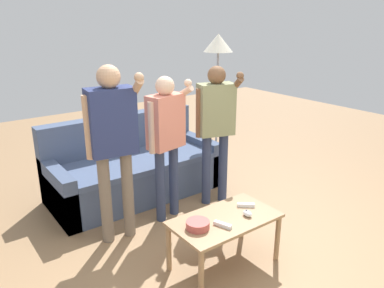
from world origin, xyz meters
TOP-DOWN VIEW (x-y plane):
  - ground_plane at (0.00, 0.00)m, footprint 12.00×12.00m
  - couch at (-0.11, 1.63)m, footprint 1.93×0.89m
  - coffee_table at (-0.16, -0.06)m, footprint 0.89×0.50m
  - snack_bowl at (-0.43, -0.05)m, footprint 0.18×0.18m
  - game_remote_nunchuk at (0.01, -0.15)m, footprint 0.06×0.09m
  - floor_lamp at (1.15, 1.61)m, footprint 0.37×0.37m
  - player_left at (-0.68, 0.84)m, footprint 0.48×0.37m
  - player_center at (-0.09, 0.90)m, footprint 0.46×0.28m
  - player_right at (0.52, 0.88)m, footprint 0.44×0.40m
  - game_remote_wand_near at (-0.26, -0.15)m, footprint 0.08×0.15m
  - game_remote_wand_far at (0.12, -0.02)m, footprint 0.14×0.12m

SIDE VIEW (x-z plane):
  - ground_plane at x=0.00m, z-range 0.00..0.00m
  - couch at x=-0.11m, z-range -0.15..0.75m
  - coffee_table at x=-0.16m, z-range 0.16..0.60m
  - game_remote_wand_near at x=-0.26m, z-range 0.44..0.48m
  - game_remote_wand_far at x=0.12m, z-range 0.44..0.48m
  - game_remote_nunchuk at x=0.01m, z-range 0.44..0.49m
  - snack_bowl at x=-0.43m, z-range 0.44..0.50m
  - player_center at x=-0.09m, z-range 0.19..1.66m
  - player_right at x=0.52m, z-range 0.20..1.72m
  - player_left at x=-0.68m, z-range 0.21..1.84m
  - floor_lamp at x=1.15m, z-range 0.67..2.47m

